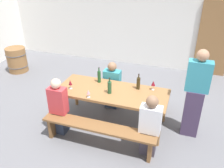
# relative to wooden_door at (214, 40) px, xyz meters

# --- Properties ---
(ground_plane) EXTENTS (24.00, 24.00, 0.00)m
(ground_plane) POSITION_rel_wooden_door_xyz_m (-1.93, -3.18, -1.05)
(ground_plane) COLOR slate
(back_wall) EXTENTS (14.00, 0.20, 3.20)m
(back_wall) POSITION_rel_wooden_door_xyz_m (-1.93, 0.14, 0.55)
(back_wall) COLOR silver
(back_wall) RESTS_ON ground
(wooden_door) EXTENTS (0.90, 0.06, 2.10)m
(wooden_door) POSITION_rel_wooden_door_xyz_m (0.00, 0.00, 0.00)
(wooden_door) COLOR olive
(wooden_door) RESTS_ON ground
(tasting_table) EXTENTS (2.17, 0.89, 0.75)m
(tasting_table) POSITION_rel_wooden_door_xyz_m (-1.93, -3.18, -0.37)
(tasting_table) COLOR olive
(tasting_table) RESTS_ON ground
(bench_near) EXTENTS (2.07, 0.30, 0.45)m
(bench_near) POSITION_rel_wooden_door_xyz_m (-1.93, -3.92, -0.69)
(bench_near) COLOR brown
(bench_near) RESTS_ON ground
(bench_far) EXTENTS (2.07, 0.30, 0.45)m
(bench_far) POSITION_rel_wooden_door_xyz_m (-1.93, -2.43, -0.69)
(bench_far) COLOR brown
(bench_far) RESTS_ON ground
(wine_bottle_0) EXTENTS (0.07, 0.07, 0.33)m
(wine_bottle_0) POSITION_rel_wooden_door_xyz_m (-1.47, -2.94, -0.17)
(wine_bottle_0) COLOR #332814
(wine_bottle_0) RESTS_ON tasting_table
(wine_bottle_1) EXTENTS (0.07, 0.07, 0.33)m
(wine_bottle_1) POSITION_rel_wooden_door_xyz_m (-2.30, -2.91, -0.17)
(wine_bottle_1) COLOR #194723
(wine_bottle_1) RESTS_ON tasting_table
(wine_bottle_2) EXTENTS (0.08, 0.08, 0.32)m
(wine_bottle_2) POSITION_rel_wooden_door_xyz_m (-1.94, -3.27, -0.17)
(wine_bottle_2) COLOR #234C2D
(wine_bottle_2) RESTS_ON tasting_table
(wine_glass_0) EXTENTS (0.08, 0.08, 0.20)m
(wine_glass_0) POSITION_rel_wooden_door_xyz_m (-1.19, -2.88, -0.16)
(wine_glass_0) COLOR silver
(wine_glass_0) RESTS_ON tasting_table
(wine_glass_1) EXTENTS (0.07, 0.07, 0.15)m
(wine_glass_1) POSITION_rel_wooden_door_xyz_m (-2.26, -3.55, -0.19)
(wine_glass_1) COLOR silver
(wine_glass_1) RESTS_ON tasting_table
(wine_glass_2) EXTENTS (0.07, 0.07, 0.19)m
(wine_glass_2) POSITION_rel_wooden_door_xyz_m (-2.73, -3.36, -0.17)
(wine_glass_2) COLOR silver
(wine_glass_2) RESTS_ON tasting_table
(seated_guest_near_0) EXTENTS (0.32, 0.24, 1.15)m
(seated_guest_near_0) POSITION_rel_wooden_door_xyz_m (-2.78, -3.77, -0.50)
(seated_guest_near_0) COLOR #262E3F
(seated_guest_near_0) RESTS_ON ground
(seated_guest_near_1) EXTENTS (0.35, 0.24, 1.13)m
(seated_guest_near_1) POSITION_rel_wooden_door_xyz_m (-1.06, -3.77, -0.51)
(seated_guest_near_1) COLOR #433C49
(seated_guest_near_1) RESTS_ON ground
(seated_guest_far_0) EXTENTS (0.37, 0.24, 1.09)m
(seated_guest_far_0) POSITION_rel_wooden_door_xyz_m (-2.13, -2.58, -0.53)
(seated_guest_far_0) COLOR #28394E
(seated_guest_far_0) RESTS_ON ground
(standing_host) EXTENTS (0.41, 0.24, 1.71)m
(standing_host) POSITION_rel_wooden_door_xyz_m (-0.41, -3.01, -0.22)
(standing_host) COLOR #433350
(standing_host) RESTS_ON ground
(wine_barrel) EXTENTS (0.60, 0.60, 0.73)m
(wine_barrel) POSITION_rel_wooden_door_xyz_m (-5.47, -1.67, -0.68)
(wine_barrel) COLOR olive
(wine_barrel) RESTS_ON ground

